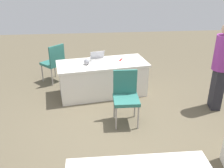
{
  "coord_description": "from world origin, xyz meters",
  "views": [
    {
      "loc": [
        0.39,
        3.58,
        2.56
      ],
      "look_at": [
        0.05,
        0.01,
        0.9
      ],
      "focal_mm": 40.61,
      "sensor_mm": 36.0,
      "label": 1
    }
  ],
  "objects": [
    {
      "name": "table_foreground",
      "position": [
        0.12,
        -1.47,
        0.36
      ],
      "size": [
        2.0,
        1.1,
        0.72
      ],
      "rotation": [
        0.0,
        0.0,
        0.16
      ],
      "color": "silver",
      "rests_on": "ground"
    },
    {
      "name": "scissors_red",
      "position": [
        -0.3,
        -1.6,
        0.73
      ],
      "size": [
        0.11,
        0.18,
        0.01
      ],
      "primitive_type": "cube",
      "rotation": [
        0.0,
        0.0,
        1.12
      ],
      "color": "red",
      "rests_on": "table_foreground"
    },
    {
      "name": "person_attendee_standing",
      "position": [
        -2.06,
        -0.62,
        0.94
      ],
      "size": [
        0.39,
        0.39,
        1.69
      ],
      "rotation": [
        0.0,
        0.0,
        4.55
      ],
      "color": "#26262D",
      "rests_on": "ground"
    },
    {
      "name": "chair_near_front",
      "position": [
        -0.23,
        -0.31,
        0.54
      ],
      "size": [
        0.45,
        0.45,
        0.95
      ],
      "rotation": [
        0.0,
        0.0,
        -0.02
      ],
      "color": "#9E9993",
      "rests_on": "ground"
    },
    {
      "name": "yarn_ball",
      "position": [
        0.44,
        -1.38,
        0.78
      ],
      "size": [
        0.12,
        0.12,
        0.12
      ],
      "primitive_type": "sphere",
      "color": "gray",
      "rests_on": "table_foreground"
    },
    {
      "name": "ground_plane",
      "position": [
        0.0,
        0.0,
        0.0
      ],
      "size": [
        14.4,
        14.4,
        0.0
      ],
      "primitive_type": "plane",
      "color": "brown"
    },
    {
      "name": "laptop_silver",
      "position": [
        0.18,
        -1.55,
        0.76
      ],
      "size": [
        0.38,
        0.37,
        0.21
      ],
      "rotation": [
        0.0,
        0.0,
        0.27
      ],
      "color": "silver",
      "rests_on": "table_foreground"
    },
    {
      "name": "chair_tucked_right",
      "position": [
        1.22,
        -2.19,
        0.54
      ],
      "size": [
        0.62,
        0.62,
        0.94
      ],
      "rotation": [
        0.0,
        0.0,
        3.92
      ],
      "color": "#9E9993",
      "rests_on": "ground"
    }
  ]
}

